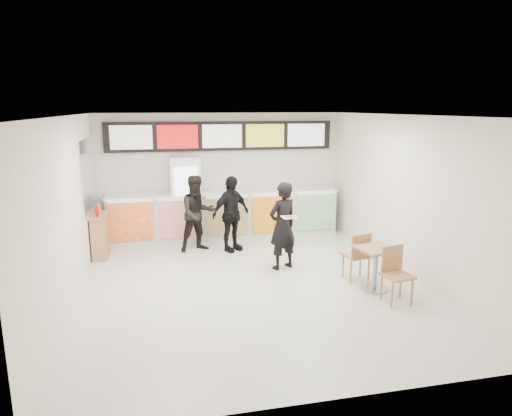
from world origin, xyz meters
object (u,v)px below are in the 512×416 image
object	(u,v)px
drinks_fridge	(186,199)
customer_mid	(231,214)
condiment_ledge	(100,235)
customer_main	(283,226)
service_counter	(225,214)
customer_left	(198,213)
cafe_table	(376,261)

from	to	relation	value
drinks_fridge	customer_mid	bearing A→B (deg)	-50.86
condiment_ledge	customer_main	bearing A→B (deg)	-22.98
service_counter	condiment_ledge	xyz separation A→B (m)	(-2.82, -0.91, -0.10)
drinks_fridge	customer_main	xyz separation A→B (m)	(1.71, -2.45, -0.13)
service_counter	drinks_fridge	bearing A→B (deg)	179.01
condiment_ledge	service_counter	bearing A→B (deg)	17.80
service_counter	drinks_fridge	xyz separation A→B (m)	(-0.93, 0.02, 0.43)
service_counter	condiment_ledge	world-z (taller)	service_counter
service_counter	customer_left	bearing A→B (deg)	-129.15
drinks_fridge	customer_mid	xyz separation A→B (m)	(0.90, -1.11, -0.16)
service_counter	cafe_table	xyz separation A→B (m)	(2.05, -3.85, -0.04)
customer_mid	cafe_table	size ratio (longest dim) A/B	1.04
service_counter	customer_left	distance (m)	1.21
condiment_ledge	drinks_fridge	bearing A→B (deg)	26.05
customer_left	drinks_fridge	bearing A→B (deg)	85.68
customer_mid	condiment_ledge	size ratio (longest dim) A/B	1.52
customer_main	customer_left	size ratio (longest dim) A/B	1.03
customer_mid	condiment_ledge	world-z (taller)	customer_mid
drinks_fridge	cafe_table	size ratio (longest dim) A/B	1.23
service_counter	cafe_table	world-z (taller)	service_counter
service_counter	condiment_ledge	size ratio (longest dim) A/B	5.04
customer_main	cafe_table	distance (m)	1.94
customer_main	customer_left	bearing A→B (deg)	-68.31
cafe_table	drinks_fridge	bearing A→B (deg)	117.06
service_counter	drinks_fridge	distance (m)	1.03
drinks_fridge	cafe_table	bearing A→B (deg)	-52.36
customer_main	cafe_table	xyz separation A→B (m)	(1.28, -1.43, -0.33)
drinks_fridge	customer_left	xyz separation A→B (m)	(0.19, -0.93, -0.16)
customer_left	cafe_table	size ratio (longest dim) A/B	1.04
customer_left	customer_mid	xyz separation A→B (m)	(0.72, -0.18, -0.00)
service_counter	customer_main	size ratio (longest dim) A/B	3.20
service_counter	drinks_fridge	world-z (taller)	drinks_fridge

